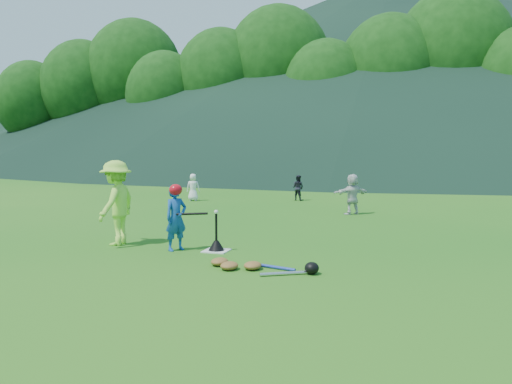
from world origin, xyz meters
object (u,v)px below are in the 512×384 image
Objects in this scene: batting_tee at (216,244)px; equipment_pile at (253,265)px; adult_coach at (116,203)px; fielder_d at (352,194)px; home_plate at (216,251)px; fielder_a at (193,187)px; fielder_b at (298,188)px; batter_child at (176,218)px.

batting_tee is 1.57m from equipment_pile.
fielder_d is at bearing 143.49° from adult_coach.
home_plate is at bearing 86.15° from adult_coach.
fielder_a is 3.85m from fielder_b.
batter_child reaches higher than fielder_d.
batter_child is 1.03× the size of fielder_d.
fielder_d is 6.32m from batting_tee.
adult_coach is at bearing 179.24° from batting_tee.
batter_child is at bearing 105.37° from fielder_b.
batter_child is 1.30× the size of fielder_b.
fielder_a is (-2.02, 8.12, -0.34)m from adult_coach.
equipment_pile is (1.07, -1.15, -0.06)m from batting_tee.
fielder_d is at bearing 8.46° from batter_child.
adult_coach reaches higher than equipment_pile.
equipment_pile is at bearing 46.65° from fielder_d.
fielder_a is (-4.16, 8.15, 0.49)m from home_plate.
batting_tee is at bearing 35.82° from fielder_d.
adult_coach is (-1.38, 0.17, 0.23)m from batter_child.
fielder_a is 6.35m from fielder_d.
adult_coach is 9.51m from fielder_b.
adult_coach is 0.93× the size of equipment_pile.
batting_tee is at bearing 0.00° from home_plate.
fielder_a reaches higher than equipment_pile.
batting_tee is at bearing 103.40° from fielder_a.
batter_child is (-0.75, -0.14, 0.60)m from home_plate.
home_plate is 1.57m from equipment_pile.
batting_tee is at bearing 109.93° from fielder_b.
home_plate is 0.38× the size of fielder_d.
adult_coach is 1.79× the size of fielder_b.
home_plate is 0.97m from batter_child.
fielder_b reaches higher than equipment_pile.
home_plate is 0.48× the size of fielder_b.
batting_tee is (0.00, 0.00, 0.12)m from home_plate.
home_plate is 0.12m from batting_tee.
fielder_b is at bearing 93.13° from home_plate.
fielder_b is 10.67m from equipment_pile.
batting_tee is (0.51, -9.39, -0.34)m from fielder_b.
fielder_b is at bearing 98.55° from equipment_pile.
adult_coach is at bearing 159.83° from equipment_pile.
fielder_d reaches higher than batting_tee.
batter_child is 0.73× the size of adult_coach.
adult_coach is 2.25m from batting_tee.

